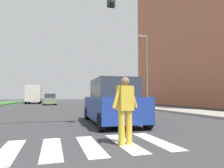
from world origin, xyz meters
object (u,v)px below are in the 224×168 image
Objects in this scene: pedestrian_performer at (125,107)px; suv_crossing at (112,103)px; truck_box_delivery at (34,94)px; sedan_midblock at (50,100)px; street_lamp_right at (146,64)px.

suv_crossing is (0.81, 3.80, -0.00)m from pedestrian_performer.
suv_crossing is 0.75× the size of truck_box_delivery.
truck_box_delivery reaches higher than pedestrian_performer.
street_lamp_right is at bearing -50.55° from sedan_midblock.
suv_crossing is (-6.77, -10.22, -3.66)m from street_lamp_right.
sedan_midblock is 6.69m from truck_box_delivery.
street_lamp_right reaches higher than pedestrian_performer.
sedan_midblock is at bearing 94.88° from pedestrian_performer.
street_lamp_right is at bearing 56.46° from suv_crossing.
truck_box_delivery reaches higher than sedan_midblock.
street_lamp_right reaches higher than sedan_midblock.
suv_crossing is at bearing -123.54° from street_lamp_right.
street_lamp_right is 4.44× the size of pedestrian_performer.
street_lamp_right reaches higher than suv_crossing.
suv_crossing is at bearing 78.04° from pedestrian_performer.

